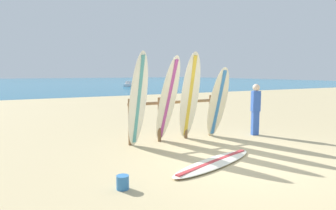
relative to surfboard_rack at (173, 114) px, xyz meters
name	(u,v)px	position (x,y,z in m)	size (l,w,h in m)	color
ground_plane	(248,162)	(0.42, -2.49, -0.74)	(120.00, 120.00, 0.00)	tan
ocean_water	(38,82)	(0.42, 55.51, -0.73)	(120.00, 80.00, 0.01)	#196B93
surfboard_rack	(173,114)	(0.00, 0.00, 0.00)	(2.62, 0.09, 1.20)	brown
surfboard_leaning_far_left	(138,100)	(-1.19, -0.38, 0.45)	(0.52, 0.70, 2.38)	white
surfboard_leaning_left	(168,101)	(-0.36, -0.36, 0.41)	(0.47, 1.08, 2.29)	silver
surfboard_leaning_center_left	(190,97)	(0.33, -0.32, 0.47)	(0.67, 0.98, 2.40)	silver
surfboard_leaning_center	(218,103)	(1.21, -0.42, 0.27)	(0.62, 0.81, 2.02)	beige
surfboard_lying_on_sand	(214,163)	(-0.31, -2.30, -0.70)	(2.54, 1.33, 0.08)	silver
beachgoer_standing	(256,107)	(2.48, -0.58, 0.10)	(0.27, 0.21, 1.53)	#3359B2
small_boat_offshore	(128,84)	(9.85, 30.35, -0.48)	(1.97, 2.45, 0.71)	silver
sand_bucket	(123,182)	(-2.38, -2.65, -0.62)	(0.20, 0.20, 0.23)	#3372B2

